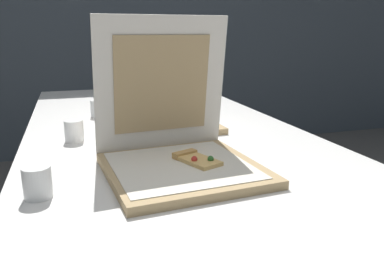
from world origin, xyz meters
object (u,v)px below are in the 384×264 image
object	(u,v)px
cup_white_far	(98,108)
cup_white_near_left	(37,182)
pizza_box_front	(178,149)
pizza_box_back	(154,89)
table	(171,148)
pizza_box_middle	(157,111)
cup_white_mid	(74,131)

from	to	relation	value
cup_white_far	cup_white_near_left	bearing A→B (deg)	-103.07
pizza_box_front	pizza_box_back	size ratio (longest dim) A/B	0.97
table	pizza_box_back	world-z (taller)	pizza_box_back
table	pizza_box_middle	xyz separation A→B (m)	(-0.01, 0.18, 0.10)
cup_white_mid	cup_white_near_left	size ratio (longest dim) A/B	1.00
pizza_box_front	cup_white_mid	distance (m)	0.44
table	pizza_box_front	bearing A→B (deg)	-100.84
pizza_box_front	cup_white_near_left	size ratio (longest dim) A/B	5.80
pizza_box_back	pizza_box_middle	bearing A→B (deg)	-103.75
cup_white_near_left	cup_white_far	bearing A→B (deg)	76.93
cup_white_far	table	bearing A→B (deg)	-62.23
pizza_box_front	cup_white_mid	world-z (taller)	pizza_box_front
pizza_box_middle	cup_white_near_left	world-z (taller)	pizza_box_middle
cup_white_far	cup_white_near_left	size ratio (longest dim) A/B	1.00
table	cup_white_near_left	xyz separation A→B (m)	(-0.40, -0.41, 0.08)
pizza_box_back	cup_white_far	size ratio (longest dim) A/B	6.00
table	pizza_box_back	distance (m)	0.75
cup_white_far	cup_white_near_left	world-z (taller)	same
pizza_box_middle	cup_white_near_left	distance (m)	0.71
cup_white_far	cup_white_mid	bearing A→B (deg)	-105.76
table	pizza_box_middle	bearing A→B (deg)	92.41
table	pizza_box_back	size ratio (longest dim) A/B	5.78
pizza_box_front	cup_white_near_left	xyz separation A→B (m)	(-0.34, -0.08, -0.02)
pizza_box_back	cup_white_mid	world-z (taller)	pizza_box_back
pizza_box_middle	cup_white_far	bearing A→B (deg)	128.72
cup_white_mid	cup_white_near_left	distance (m)	0.45
cup_white_mid	table	bearing A→B (deg)	-6.81
pizza_box_back	cup_white_mid	bearing A→B (deg)	-123.51
cup_white_near_left	pizza_box_front	bearing A→B (deg)	13.53
cup_white_mid	pizza_box_back	bearing A→B (deg)	59.09
pizza_box_back	cup_white_near_left	size ratio (longest dim) A/B	6.00
pizza_box_back	cup_white_near_left	distance (m)	1.25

